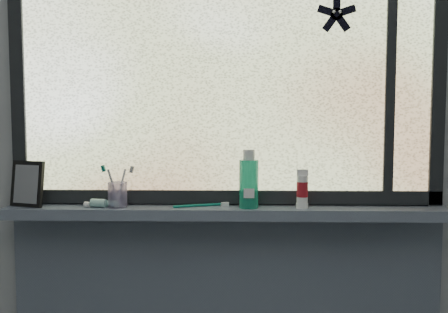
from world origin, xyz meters
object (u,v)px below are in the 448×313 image
at_px(cream_tube, 302,188).
at_px(toothbrush_cup, 118,195).
at_px(vanity_mirror, 27,184).
at_px(mouthwash_bottle, 249,179).

bearing_deg(cream_tube, toothbrush_cup, 179.63).
relative_size(vanity_mirror, mouthwash_bottle, 0.96).
xyz_separation_m(vanity_mirror, cream_tube, (1.01, -0.01, -0.01)).
bearing_deg(mouthwash_bottle, vanity_mirror, 179.50).
height_order(toothbrush_cup, mouthwash_bottle, mouthwash_bottle).
height_order(vanity_mirror, mouthwash_bottle, mouthwash_bottle).
bearing_deg(cream_tube, vanity_mirror, 179.53).
bearing_deg(toothbrush_cup, cream_tube, -0.37).
distance_m(vanity_mirror, mouthwash_bottle, 0.81).
bearing_deg(cream_tube, mouthwash_bottle, 179.65).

